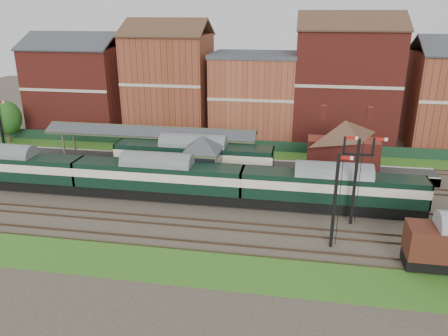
% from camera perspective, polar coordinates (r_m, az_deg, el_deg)
% --- Properties ---
extents(ground, '(160.00, 160.00, 0.00)m').
position_cam_1_polar(ground, '(44.10, 0.16, -4.58)').
color(ground, '#473D33').
rests_on(ground, ground).
extents(grass_back, '(90.00, 4.50, 0.06)m').
position_cam_1_polar(grass_back, '(58.88, 2.82, 1.79)').
color(grass_back, '#2D6619').
rests_on(grass_back, ground).
extents(grass_front, '(90.00, 5.00, 0.06)m').
position_cam_1_polar(grass_front, '(33.72, -3.41, -12.83)').
color(grass_front, '#2D6619').
rests_on(grass_front, ground).
extents(fence, '(90.00, 0.12, 1.50)m').
position_cam_1_polar(fence, '(60.56, 3.07, 3.02)').
color(fence, '#193823').
rests_on(fence, ground).
extents(platform, '(55.00, 3.40, 1.00)m').
position_cam_1_polar(platform, '(53.73, -3.32, 0.53)').
color(platform, '#2D2D2D').
rests_on(platform, ground).
extents(signal_box, '(5.40, 5.40, 6.00)m').
position_cam_1_polar(signal_box, '(46.44, -2.80, 0.92)').
color(signal_box, '#5F7050').
rests_on(signal_box, ground).
extents(brick_hut, '(3.20, 2.64, 2.94)m').
position_cam_1_polar(brick_hut, '(46.12, 6.99, -1.99)').
color(brick_hut, brown).
rests_on(brick_hut, ground).
extents(station_building, '(8.10, 8.10, 5.90)m').
position_cam_1_polar(station_building, '(51.61, 15.34, 3.06)').
color(station_building, maroon).
rests_on(station_building, platform).
extents(canopy, '(26.00, 3.89, 4.08)m').
position_cam_1_polar(canopy, '(54.20, -9.62, 4.96)').
color(canopy, '#484B2F').
rests_on(canopy, platform).
extents(semaphore_bracket, '(3.60, 0.25, 8.18)m').
position_cam_1_polar(semaphore_bracket, '(39.83, 16.86, -1.00)').
color(semaphore_bracket, black).
rests_on(semaphore_bracket, ground).
extents(semaphore_platform_end, '(1.23, 0.25, 8.00)m').
position_cam_1_polar(semaphore_platform_end, '(61.78, -27.06, 4.47)').
color(semaphore_platform_end, black).
rests_on(semaphore_platform_end, ground).
extents(semaphore_siding, '(1.23, 0.25, 8.00)m').
position_cam_1_polar(semaphore_siding, '(35.62, 14.31, -4.07)').
color(semaphore_siding, black).
rests_on(semaphore_siding, ground).
extents(town_backdrop, '(69.00, 10.00, 16.00)m').
position_cam_1_polar(town_backdrop, '(65.92, 3.78, 9.97)').
color(town_backdrop, maroon).
rests_on(town_backdrop, ground).
extents(dmu_train, '(51.81, 2.73, 3.98)m').
position_cam_1_polar(dmu_train, '(44.81, -8.62, -1.17)').
color(dmu_train, black).
rests_on(dmu_train, ground).
extents(platform_railcar, '(18.20, 2.87, 4.19)m').
position_cam_1_polar(platform_railcar, '(50.07, -3.98, 1.41)').
color(platform_railcar, black).
rests_on(platform_railcar, ground).
extents(tree_back, '(4.23, 4.23, 6.18)m').
position_cam_1_polar(tree_back, '(70.58, -26.55, 5.88)').
color(tree_back, '#382619').
rests_on(tree_back, ground).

